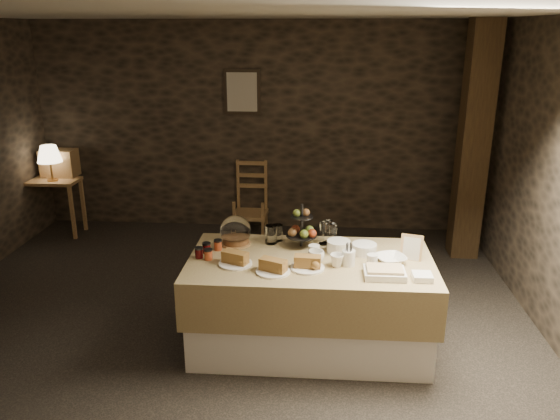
# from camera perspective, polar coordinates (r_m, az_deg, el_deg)

# --- Properties ---
(ground_plane) EXTENTS (5.50, 5.00, 0.01)m
(ground_plane) POSITION_cam_1_polar(r_m,az_deg,el_deg) (5.02, -5.76, -11.41)
(ground_plane) COLOR black
(ground_plane) RESTS_ON ground
(room_shell) EXTENTS (5.52, 5.02, 2.60)m
(room_shell) POSITION_cam_1_polar(r_m,az_deg,el_deg) (4.45, -6.40, 6.29)
(room_shell) COLOR black
(room_shell) RESTS_ON ground
(buffet_table) EXTENTS (1.93, 1.02, 0.76)m
(buffet_table) POSITION_cam_1_polar(r_m,az_deg,el_deg) (4.46, 3.14, -8.98)
(buffet_table) COLOR silver
(buffet_table) RESTS_ON ground_plane
(console_table) EXTENTS (0.66, 0.38, 0.71)m
(console_table) POSITION_cam_1_polar(r_m,az_deg,el_deg) (7.36, -22.71, 1.98)
(console_table) COLOR olive
(console_table) RESTS_ON ground_plane
(table_lamp) EXTENTS (0.29, 0.29, 0.44)m
(table_lamp) POSITION_cam_1_polar(r_m,az_deg,el_deg) (7.19, -22.98, 5.38)
(table_lamp) COLOR #A97538
(table_lamp) RESTS_ON console_table
(wine_rack) EXTENTS (0.42, 0.26, 0.34)m
(wine_rack) POSITION_cam_1_polar(r_m,az_deg,el_deg) (7.42, -22.05, 4.59)
(wine_rack) COLOR olive
(wine_rack) RESTS_ON console_table
(chair) EXTENTS (0.43, 0.41, 0.70)m
(chair) POSITION_cam_1_polar(r_m,az_deg,el_deg) (7.00, -3.06, 1.03)
(chair) COLOR olive
(chair) RESTS_ON ground_plane
(timber_column) EXTENTS (0.30, 0.30, 2.60)m
(timber_column) POSITION_cam_1_polar(r_m,az_deg,el_deg) (6.34, 19.55, 6.58)
(timber_column) COLOR black
(timber_column) RESTS_ON ground_plane
(framed_picture) EXTENTS (0.45, 0.04, 0.55)m
(framed_picture) POSITION_cam_1_polar(r_m,az_deg,el_deg) (6.85, -3.98, 12.21)
(framed_picture) COLOR #2C2218
(framed_picture) RESTS_ON room_shell
(plate_stack_a) EXTENTS (0.19, 0.19, 0.10)m
(plate_stack_a) POSITION_cam_1_polar(r_m,az_deg,el_deg) (4.45, 6.14, -3.81)
(plate_stack_a) COLOR white
(plate_stack_a) RESTS_ON buffet_table
(plate_stack_b) EXTENTS (0.20, 0.20, 0.08)m
(plate_stack_b) POSITION_cam_1_polar(r_m,az_deg,el_deg) (4.45, 8.78, -4.02)
(plate_stack_b) COLOR white
(plate_stack_b) RESTS_ON buffet_table
(cutlery_holder) EXTENTS (0.10, 0.10, 0.12)m
(cutlery_holder) POSITION_cam_1_polar(r_m,az_deg,el_deg) (4.22, 7.18, -4.99)
(cutlery_holder) COLOR white
(cutlery_holder) RESTS_ON buffet_table
(cup_a) EXTENTS (0.14, 0.14, 0.10)m
(cup_a) POSITION_cam_1_polar(r_m,az_deg,el_deg) (4.24, 3.78, -4.90)
(cup_a) COLOR white
(cup_a) RESTS_ON buffet_table
(cup_b) EXTENTS (0.11, 0.11, 0.10)m
(cup_b) POSITION_cam_1_polar(r_m,az_deg,el_deg) (4.19, 5.95, -5.26)
(cup_b) COLOR white
(cup_b) RESTS_ON buffet_table
(mug_c) EXTENTS (0.09, 0.09, 0.09)m
(mug_c) POSITION_cam_1_polar(r_m,az_deg,el_deg) (4.35, 3.57, -4.29)
(mug_c) COLOR white
(mug_c) RESTS_ON buffet_table
(mug_d) EXTENTS (0.08, 0.08, 0.09)m
(mug_d) POSITION_cam_1_polar(r_m,az_deg,el_deg) (4.25, 9.60, -5.18)
(mug_d) COLOR white
(mug_d) RESTS_ON buffet_table
(bowl) EXTENTS (0.29, 0.29, 0.06)m
(bowl) POSITION_cam_1_polar(r_m,az_deg,el_deg) (4.33, 11.50, -5.04)
(bowl) COLOR white
(bowl) RESTS_ON buffet_table
(cake_dome) EXTENTS (0.26, 0.26, 0.26)m
(cake_dome) POSITION_cam_1_polar(r_m,az_deg,el_deg) (4.59, -4.67, -2.34)
(cake_dome) COLOR olive
(cake_dome) RESTS_ON buffet_table
(fruit_stand) EXTENTS (0.26, 0.26, 0.37)m
(fruit_stand) POSITION_cam_1_polar(r_m,az_deg,el_deg) (4.51, 2.34, -2.15)
(fruit_stand) COLOR black
(fruit_stand) RESTS_ON buffet_table
(bread_platter_left) EXTENTS (0.26, 0.26, 0.11)m
(bread_platter_left) POSITION_cam_1_polar(r_m,az_deg,el_deg) (4.22, -4.69, -5.19)
(bread_platter_left) COLOR white
(bread_platter_left) RESTS_ON buffet_table
(bread_platter_center) EXTENTS (0.26, 0.26, 0.11)m
(bread_platter_center) POSITION_cam_1_polar(r_m,az_deg,el_deg) (4.08, -0.73, -6.01)
(bread_platter_center) COLOR white
(bread_platter_center) RESTS_ON buffet_table
(bread_platter_right) EXTENTS (0.26, 0.26, 0.11)m
(bread_platter_right) POSITION_cam_1_polar(r_m,az_deg,el_deg) (4.14, 2.89, -5.63)
(bread_platter_right) COLOR white
(bread_platter_right) RESTS_ON buffet_table
(jam_jars) EXTENTS (0.18, 0.26, 0.07)m
(jam_jars) POSITION_cam_1_polar(r_m,az_deg,el_deg) (4.42, -7.52, -4.23)
(jam_jars) COLOR #510C0E
(jam_jars) RESTS_ON buffet_table
(tart_dish) EXTENTS (0.30, 0.22, 0.07)m
(tart_dish) POSITION_cam_1_polar(r_m,az_deg,el_deg) (4.09, 10.87, -6.41)
(tart_dish) COLOR white
(tart_dish) RESTS_ON buffet_table
(square_dish) EXTENTS (0.14, 0.14, 0.04)m
(square_dish) POSITION_cam_1_polar(r_m,az_deg,el_deg) (4.10, 14.64, -6.76)
(square_dish) COLOR white
(square_dish) RESTS_ON buffet_table
(menu_frame) EXTENTS (0.18, 0.11, 0.22)m
(menu_frame) POSITION_cam_1_polar(r_m,az_deg,el_deg) (4.40, 13.56, -3.93)
(menu_frame) COLOR olive
(menu_frame) RESTS_ON buffet_table
(storage_jar_a) EXTENTS (0.10, 0.10, 0.16)m
(storage_jar_a) POSITION_cam_1_polar(r_m,az_deg,el_deg) (4.60, -0.93, -2.57)
(storage_jar_a) COLOR white
(storage_jar_a) RESTS_ON buffet_table
(storage_jar_b) EXTENTS (0.09, 0.09, 0.14)m
(storage_jar_b) POSITION_cam_1_polar(r_m,az_deg,el_deg) (4.66, -0.27, -2.38)
(storage_jar_b) COLOR white
(storage_jar_b) RESTS_ON buffet_table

